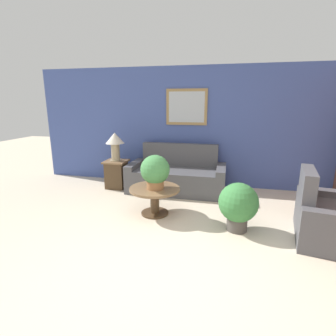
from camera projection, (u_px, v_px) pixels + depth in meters
ground_plane at (163, 273)px, 2.92m from camera, size 20.00×20.00×0.00m
wall_back at (199, 127)px, 5.76m from camera, size 7.58×0.09×2.60m
couch_main at (177, 177)px, 5.56m from camera, size 2.02×0.91×0.97m
armchair at (333, 220)px, 3.54m from camera, size 1.14×1.25×0.97m
coffee_table at (155, 195)px, 4.38m from camera, size 0.84×0.84×0.47m
side_table at (117, 174)px, 5.77m from camera, size 0.48×0.48×0.61m
table_lamp at (115, 142)px, 5.60m from camera, size 0.40×0.40×0.61m
potted_plant_on_table at (155, 171)px, 4.24m from camera, size 0.48×0.48×0.56m
potted_plant_floor at (238, 204)px, 3.80m from camera, size 0.58×0.58×0.72m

